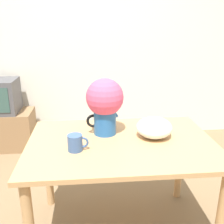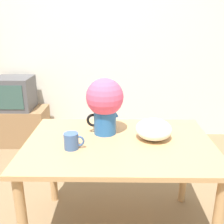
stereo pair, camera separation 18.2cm
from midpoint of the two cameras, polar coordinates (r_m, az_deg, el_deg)
name	(u,v)px [view 1 (the left image)]	position (r m, az deg, el deg)	size (l,w,h in m)	color
wall_back	(86,38)	(3.43, -7.31, 15.63)	(8.00, 0.05, 2.60)	silver
table	(121,155)	(1.80, -0.92, -9.49)	(1.24, 0.85, 0.74)	tan
flower_vase	(105,103)	(1.80, -4.48, 1.98)	(0.26, 0.26, 0.40)	#235B9E
coffee_mug	(76,143)	(1.64, -11.14, -6.66)	(0.13, 0.09, 0.10)	#385689
white_bowl	(154,128)	(1.80, 6.33, -3.45)	(0.24, 0.24, 0.14)	white
tv_stand	(4,130)	(3.54, -23.93, -3.58)	(0.73, 0.41, 0.46)	#8E6B47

